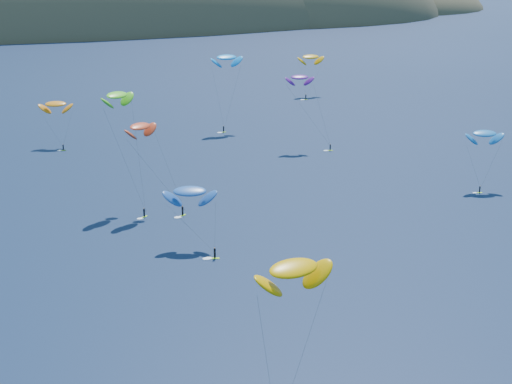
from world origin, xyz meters
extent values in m
ellipsoid|color=#3D3526|center=(20.00, 560.00, -12.60)|extent=(600.00, 300.00, 210.00)
ellipsoid|color=#3D3526|center=(180.00, 540.00, -9.36)|extent=(320.00, 220.00, 156.00)
ellipsoid|color=#3D3526|center=(300.00, 580.00, -5.04)|extent=(240.00, 180.00, 84.00)
cube|color=#B0FA1B|center=(-35.39, 158.27, 0.04)|extent=(1.44, 0.77, 0.08)
cylinder|color=black|center=(-35.39, 158.27, 0.91)|extent=(0.32, 0.32, 1.48)
sphere|color=#8C6047|center=(-35.39, 158.27, 1.76)|extent=(0.25, 0.25, 0.25)
ellipsoid|color=orange|center=(-35.74, 165.23, 11.92)|extent=(9.91, 6.58, 5.08)
ellipsoid|color=#D29700|center=(-22.49, 29.35, 17.21)|extent=(10.47, 5.90, 5.55)
cube|color=#B0FA1B|center=(-25.94, 97.96, 0.04)|extent=(1.47, 1.21, 0.08)
cylinder|color=black|center=(-25.94, 97.96, 0.98)|extent=(0.35, 0.35, 1.60)
sphere|color=#8C6047|center=(-25.94, 97.96, 1.91)|extent=(0.27, 0.27, 0.27)
ellipsoid|color=#50CB1B|center=(-28.11, 109.09, 24.06)|extent=(9.25, 8.11, 4.75)
cube|color=#B0FA1B|center=(13.33, 162.10, 0.04)|extent=(1.60, 0.61, 0.09)
cylinder|color=black|center=(13.33, 162.10, 1.02)|extent=(0.37, 0.37, 1.67)
sphere|color=#8C6047|center=(13.33, 162.10, 1.99)|extent=(0.28, 0.28, 0.28)
ellipsoid|color=#087CD8|center=(16.29, 167.09, 22.20)|extent=(10.40, 5.63, 5.57)
cube|color=#B0FA1B|center=(49.90, 85.56, 0.04)|extent=(1.34, 0.73, 0.07)
cylinder|color=black|center=(49.90, 85.56, 0.84)|extent=(0.30, 0.30, 1.38)
sphere|color=#8C6047|center=(49.90, 85.56, 1.64)|extent=(0.23, 0.23, 0.23)
ellipsoid|color=#1661AB|center=(52.99, 89.68, 12.89)|extent=(9.40, 6.33, 4.80)
cube|color=#B0FA1B|center=(34.37, 131.11, 0.04)|extent=(1.51, 0.76, 0.08)
cylinder|color=black|center=(34.37, 131.11, 0.95)|extent=(0.34, 0.34, 1.55)
sphere|color=#8C6047|center=(34.37, 131.11, 1.85)|extent=(0.26, 0.26, 0.26)
ellipsoid|color=#501279|center=(28.17, 139.07, 19.77)|extent=(8.37, 5.35, 4.31)
cube|color=#B0FA1B|center=(-18.20, 95.81, 0.05)|extent=(1.65, 1.28, 0.09)
cylinder|color=black|center=(-18.20, 95.81, 1.08)|extent=(0.39, 0.39, 1.77)
sphere|color=#8C6047|center=(-18.20, 95.81, 2.11)|extent=(0.30, 0.30, 0.30)
ellipsoid|color=red|center=(-24.85, 102.65, 18.41)|extent=(8.85, 7.48, 4.51)
cube|color=#B0FA1B|center=(-18.72, 72.26, 0.04)|extent=(1.69, 0.97, 0.09)
cylinder|color=black|center=(-18.72, 72.26, 1.07)|extent=(0.38, 0.38, 1.74)
sphere|color=#8C6047|center=(-18.72, 72.26, 2.08)|extent=(0.29, 0.29, 0.29)
ellipsoid|color=#1E4B99|center=(-20.73, 80.56, 10.58)|extent=(10.46, 7.28, 5.32)
cube|color=#B0FA1B|center=(58.60, 199.41, 0.04)|extent=(1.61, 0.53, 0.09)
cylinder|color=black|center=(58.60, 199.41, 1.04)|extent=(0.37, 0.37, 1.70)
sphere|color=#8C6047|center=(58.60, 199.41, 2.03)|extent=(0.29, 0.29, 0.29)
ellipsoid|color=#CF8E09|center=(64.40, 208.15, 14.60)|extent=(10.48, 5.21, 5.74)
camera|label=1|loc=(-54.58, -41.17, 52.98)|focal=50.00mm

